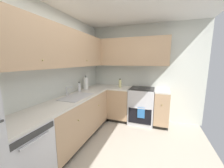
# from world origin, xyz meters

# --- Properties ---
(ground_plane) EXTENTS (3.84, 2.88, 0.02)m
(ground_plane) POSITION_xyz_m (0.00, 0.00, -0.01)
(ground_plane) COLOR #A89E8E
(wall_back) EXTENTS (3.94, 0.05, 2.55)m
(wall_back) POSITION_xyz_m (0.00, 1.46, 1.28)
(wall_back) COLOR silver
(wall_back) RESTS_ON ground_plane
(wall_right) EXTENTS (0.05, 2.98, 2.55)m
(wall_right) POSITION_xyz_m (1.95, 0.00, 1.28)
(wall_right) COLOR silver
(wall_right) RESTS_ON ground_plane
(dishwasher) EXTENTS (0.60, 0.63, 0.87)m
(dishwasher) POSITION_xyz_m (-0.81, 1.14, 0.44)
(dishwasher) COLOR silver
(dishwasher) RESTS_ON ground_plane
(lower_cabinets_back) EXTENTS (1.82, 0.62, 0.87)m
(lower_cabinets_back) POSITION_xyz_m (0.41, 1.14, 0.44)
(lower_cabinets_back) COLOR tan
(lower_cabinets_back) RESTS_ON ground_plane
(countertop_back) EXTENTS (3.03, 0.60, 0.03)m
(countertop_back) POSITION_xyz_m (0.41, 1.14, 0.89)
(countertop_back) COLOR beige
(countertop_back) RESTS_ON lower_cabinets_back
(lower_cabinets_right) EXTENTS (0.62, 1.51, 0.87)m
(lower_cabinets_right) POSITION_xyz_m (1.62, 0.16, 0.44)
(lower_cabinets_right) COLOR tan
(lower_cabinets_right) RESTS_ON ground_plane
(countertop_right) EXTENTS (0.60, 1.51, 0.03)m
(countertop_right) POSITION_xyz_m (1.62, 0.16, 0.89)
(countertop_right) COLOR beige
(countertop_right) RESTS_ON lower_cabinets_right
(oven_range) EXTENTS (0.68, 0.62, 1.06)m
(oven_range) POSITION_xyz_m (1.64, -0.02, 0.46)
(oven_range) COLOR silver
(oven_range) RESTS_ON ground_plane
(upper_cabinets_back) EXTENTS (2.71, 0.34, 0.70)m
(upper_cabinets_back) POSITION_xyz_m (0.25, 1.28, 1.84)
(upper_cabinets_back) COLOR tan
(upper_cabinets_right) EXTENTS (0.32, 2.06, 0.70)m
(upper_cabinets_right) POSITION_xyz_m (1.76, 0.41, 1.84)
(upper_cabinets_right) COLOR tan
(sink) EXTENTS (0.68, 0.40, 0.10)m
(sink) POSITION_xyz_m (0.39, 1.11, 0.87)
(sink) COLOR #B7B7BC
(sink) RESTS_ON countertop_back
(faucet) EXTENTS (0.07, 0.16, 0.20)m
(faucet) POSITION_xyz_m (0.40, 1.32, 1.03)
(faucet) COLOR silver
(faucet) RESTS_ON countertop_back
(soap_bottle) EXTENTS (0.06, 0.06, 0.23)m
(soap_bottle) POSITION_xyz_m (0.81, 1.32, 1.01)
(soap_bottle) COLOR silver
(soap_bottle) RESTS_ON countertop_back
(paper_towel_roll) EXTENTS (0.11, 0.11, 0.36)m
(paper_towel_roll) POSITION_xyz_m (1.08, 1.30, 1.06)
(paper_towel_roll) COLOR white
(paper_towel_roll) RESTS_ON countertop_back
(oil_bottle) EXTENTS (0.07, 0.07, 0.23)m
(oil_bottle) POSITION_xyz_m (1.62, 0.57, 1.02)
(oil_bottle) COLOR beige
(oil_bottle) RESTS_ON countertop_right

